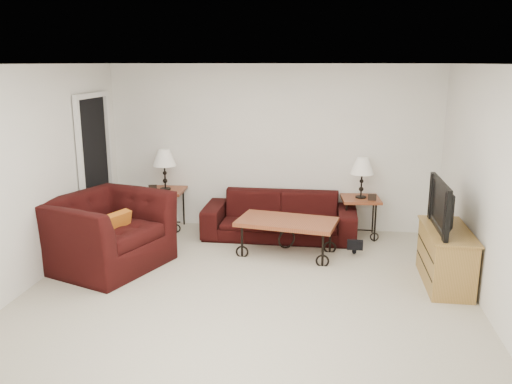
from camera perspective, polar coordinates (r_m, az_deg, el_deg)
ground at (r=6.01m, az=-0.94°, el=-10.91°), size 5.00×5.00×0.00m
wall_back at (r=8.04m, az=1.78°, el=4.78°), size 5.00×0.02×2.50m
wall_front at (r=3.27m, az=-7.86°, el=-9.09°), size 5.00×0.02×2.50m
wall_left at (r=6.47m, az=-23.44°, el=1.41°), size 0.02×5.00×2.50m
wall_right at (r=5.78m, az=24.32°, el=-0.06°), size 0.02×5.00×2.50m
ceiling at (r=5.46m, az=-1.04°, el=13.68°), size 5.00×5.00×0.00m
doorway at (r=7.92m, az=-17.00°, el=2.36°), size 0.08×0.94×2.04m
sofa at (r=7.76m, az=2.58°, el=-2.58°), size 2.22×0.87×0.65m
side_table_left at (r=8.28m, az=-9.68°, el=-1.81°), size 0.59×0.59×0.62m
side_table_right at (r=7.92m, az=11.17°, el=-2.68°), size 0.59×0.59×0.59m
lamp_left at (r=8.14m, az=-9.85°, el=2.40°), size 0.36×0.36×0.62m
lamp_right at (r=7.78m, az=11.37°, el=1.51°), size 0.37×0.37×0.59m
photo_frame_left at (r=8.10m, az=-11.11°, el=0.42°), size 0.12×0.04×0.10m
photo_frame_right at (r=7.70m, az=12.46°, el=-0.56°), size 0.12×0.03×0.10m
coffee_table at (r=7.08m, az=3.33°, el=-4.91°), size 1.39×0.91×0.48m
armchair at (r=6.87m, az=-15.87°, el=-4.19°), size 1.63×1.73×0.90m
throw_pillow at (r=6.75m, az=-14.91°, el=-3.83°), size 0.25×0.42×0.41m
tv_stand at (r=6.52m, az=19.81°, el=-6.61°), size 0.46×1.10×0.66m
television at (r=6.33m, az=20.09°, el=-1.38°), size 0.13×0.99×0.57m
backpack at (r=7.22m, az=10.64°, el=-5.07°), size 0.35×0.28×0.41m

